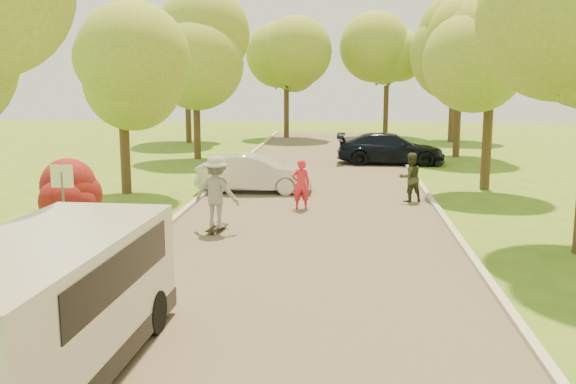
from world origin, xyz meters
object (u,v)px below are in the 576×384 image
(person_striped, at_px, (301,184))
(person_olive, at_px, (410,177))
(street_sign, at_px, (63,190))
(dark_sedan, at_px, (391,149))
(minivan, at_px, (46,307))
(silver_sedan, at_px, (255,174))
(longboard, at_px, (217,228))
(skateboarder, at_px, (216,192))

(person_striped, relative_size, person_olive, 0.96)
(street_sign, distance_m, dark_sedan, 19.19)
(street_sign, xyz_separation_m, person_olive, (9.08, 7.20, -0.71))
(minivan, height_order, dark_sedan, minivan)
(street_sign, bearing_deg, dark_sedan, 61.67)
(dark_sedan, bearing_deg, street_sign, 153.79)
(street_sign, height_order, dark_sedan, street_sign)
(silver_sedan, bearing_deg, minivan, 176.35)
(person_olive, bearing_deg, longboard, 17.53)
(longboard, distance_m, person_striped, 3.97)
(silver_sedan, bearing_deg, dark_sedan, -34.42)
(person_striped, xyz_separation_m, person_olive, (3.65, 1.53, 0.04))
(street_sign, relative_size, minivan, 0.39)
(minivan, distance_m, silver_sedan, 15.14)
(street_sign, xyz_separation_m, longboard, (3.30, 2.39, -1.45))
(street_sign, distance_m, person_striped, 7.88)
(minivan, distance_m, person_striped, 12.47)
(silver_sedan, height_order, dark_sedan, dark_sedan)
(dark_sedan, height_order, skateboarder, skateboarder)
(silver_sedan, relative_size, person_striped, 2.61)
(street_sign, bearing_deg, person_striped, 46.27)
(dark_sedan, height_order, person_striped, person_striped)
(street_sign, distance_m, longboard, 4.32)
(skateboarder, bearing_deg, minivan, 97.87)
(street_sign, relative_size, skateboarder, 1.08)
(dark_sedan, bearing_deg, person_olive, -178.00)
(longboard, bearing_deg, dark_sedan, -99.44)
(silver_sedan, xyz_separation_m, dark_sedan, (5.60, 8.25, 0.06))
(minivan, xyz_separation_m, skateboarder, (0.70, 8.86, 0.05))
(person_olive, bearing_deg, street_sign, 16.15)
(person_olive, bearing_deg, silver_sedan, -36.60)
(longboard, bearing_deg, silver_sedan, -79.46)
(silver_sedan, distance_m, skateboarder, 6.26)
(longboard, bearing_deg, person_olive, -127.82)
(longboard, relative_size, person_olive, 0.62)
(minivan, bearing_deg, dark_sedan, 76.46)
(silver_sedan, distance_m, person_olive, 5.76)
(dark_sedan, bearing_deg, silver_sedan, 147.94)
(longboard, bearing_deg, person_striped, -110.55)
(silver_sedan, bearing_deg, skateboarder, 177.92)
(person_striped, bearing_deg, silver_sedan, -67.15)
(longboard, relative_size, skateboarder, 0.53)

